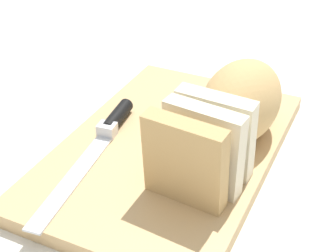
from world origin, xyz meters
TOP-DOWN VIEW (x-y plane):
  - ground_plane at (0.00, 0.00)m, footprint 3.00×3.00m
  - cutting_board at (0.00, 0.00)m, footprint 0.41×0.28m
  - bread_loaf at (-0.03, 0.07)m, footprint 0.25×0.11m
  - bread_knife at (0.02, -0.08)m, footprint 0.26×0.06m
  - crumb_near_knife at (0.01, -0.02)m, footprint 0.00×0.00m
  - crumb_near_loaf at (-0.02, 0.02)m, footprint 0.01×0.01m
  - crumb_stray_left at (-0.01, 0.06)m, footprint 0.00×0.00m

SIDE VIEW (x-z plane):
  - ground_plane at x=0.00m, z-range 0.00..0.00m
  - cutting_board at x=0.00m, z-range 0.00..0.02m
  - crumb_stray_left at x=-0.01m, z-range 0.02..0.02m
  - crumb_near_knife at x=0.01m, z-range 0.02..0.02m
  - crumb_near_loaf at x=-0.02m, z-range 0.02..0.03m
  - bread_knife at x=0.02m, z-range 0.02..0.04m
  - bread_loaf at x=-0.03m, z-range 0.02..0.13m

